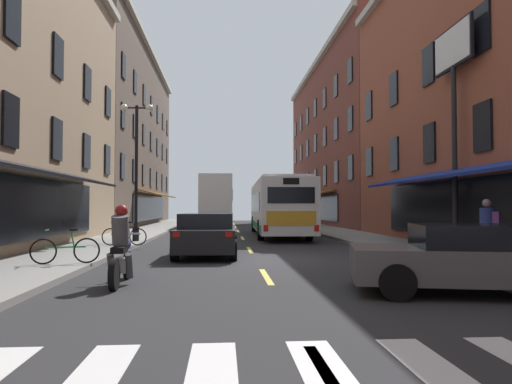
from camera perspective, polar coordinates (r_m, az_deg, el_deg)
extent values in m
cube|color=#28282B|center=(14.19, -0.07, -8.60)|extent=(34.80, 80.00, 0.10)
cube|color=#DBCC4C|center=(10.73, 1.27, -10.50)|extent=(0.14, 2.40, 0.01)
cube|color=#DBCC4C|center=(17.16, -0.79, -7.25)|extent=(0.14, 2.40, 0.01)
cube|color=#DBCC4C|center=(23.63, -1.71, -5.78)|extent=(0.14, 2.40, 0.01)
cube|color=#DBCC4C|center=(30.12, -2.23, -4.94)|extent=(0.14, 2.40, 0.01)
cube|color=#DBCC4C|center=(36.61, -2.56, -4.39)|extent=(0.14, 2.40, 0.01)
cube|color=#DBCC4C|center=(43.10, -2.80, -4.01)|extent=(0.14, 2.40, 0.01)
cube|color=#DBCC4C|center=(49.60, -2.97, -3.73)|extent=(0.14, 2.40, 0.01)
cube|color=silver|center=(4.84, 23.45, -21.12)|extent=(0.50, 2.80, 0.01)
cube|color=gray|center=(14.97, -23.44, -7.63)|extent=(3.00, 80.00, 0.14)
cube|color=gray|center=(15.73, 22.08, -7.36)|extent=(3.00, 80.00, 0.14)
cube|color=black|center=(15.43, -28.49, -1.88)|extent=(0.10, 16.00, 2.10)
cube|color=black|center=(15.20, -25.98, 2.61)|extent=(1.38, 14.93, 0.44)
cube|color=black|center=(15.65, -28.34, 7.87)|extent=(0.10, 1.00, 1.60)
cube|color=black|center=(19.14, -23.64, 6.05)|extent=(0.10, 1.00, 1.60)
cube|color=black|center=(22.74, -20.42, 4.78)|extent=(0.10, 1.00, 1.60)
cube|color=black|center=(26.40, -18.09, 3.84)|extent=(0.10, 1.00, 1.60)
cube|color=black|center=(16.48, -28.16, 18.91)|extent=(0.10, 1.00, 1.60)
cube|color=black|center=(19.83, -23.51, 15.25)|extent=(0.10, 1.00, 1.60)
cube|color=black|center=(23.32, -20.33, 12.61)|extent=(0.10, 1.00, 1.60)
cube|color=black|center=(26.90, -18.02, 10.64)|extent=(0.10, 1.00, 1.60)
cube|color=brown|center=(42.48, -18.37, 6.50)|extent=(8.00, 26.57, 15.45)
cube|color=#B2AD9E|center=(43.36, -12.79, 16.30)|extent=(0.44, 26.07, 0.40)
cube|color=black|center=(41.22, -13.01, -1.91)|extent=(0.10, 16.00, 2.10)
cube|color=brown|center=(41.13, -12.02, -0.25)|extent=(1.38, 14.93, 0.44)
cube|color=black|center=(30.09, -16.34, 3.13)|extent=(0.10, 1.00, 1.60)
cube|color=black|center=(33.81, -14.97, 2.58)|extent=(0.10, 1.00, 1.60)
cube|color=black|center=(37.55, -13.88, 2.13)|extent=(0.10, 1.00, 1.60)
cube|color=black|center=(41.30, -12.98, 1.76)|extent=(0.10, 1.00, 1.60)
cube|color=black|center=(45.06, -12.24, 1.46)|extent=(0.10, 1.00, 1.60)
cube|color=black|center=(48.83, -11.60, 1.20)|extent=(0.10, 1.00, 1.60)
cube|color=black|center=(52.61, -11.06, 0.98)|extent=(0.10, 1.00, 1.60)
cube|color=black|center=(30.53, -16.28, 9.13)|extent=(0.10, 1.00, 1.60)
cube|color=black|center=(34.21, -14.93, 7.93)|extent=(0.10, 1.00, 1.60)
cube|color=black|center=(37.91, -13.84, 6.96)|extent=(0.10, 1.00, 1.60)
cube|color=black|center=(41.62, -12.95, 6.16)|extent=(0.10, 1.00, 1.60)
cube|color=black|center=(45.36, -12.21, 5.50)|extent=(0.10, 1.00, 1.60)
cube|color=black|center=(49.10, -11.58, 4.93)|extent=(0.10, 1.00, 1.60)
cube|color=black|center=(52.86, -11.04, 4.45)|extent=(0.10, 1.00, 1.60)
cube|color=black|center=(31.30, -16.23, 14.89)|extent=(0.10, 1.00, 1.60)
cube|color=black|center=(34.89, -14.88, 13.12)|extent=(0.10, 1.00, 1.60)
cube|color=black|center=(38.52, -13.80, 11.67)|extent=(0.10, 1.00, 1.60)
cube|color=black|center=(42.19, -12.92, 10.47)|extent=(0.10, 1.00, 1.60)
cube|color=black|center=(45.88, -12.18, 9.46)|extent=(0.10, 1.00, 1.60)
cube|color=black|center=(49.58, -11.56, 8.61)|extent=(0.10, 1.00, 1.60)
cube|color=black|center=(53.30, -11.02, 7.87)|extent=(0.10, 1.00, 1.60)
cube|color=black|center=(16.35, 26.62, -1.90)|extent=(0.10, 16.00, 2.10)
cube|color=navy|center=(16.04, 24.37, 2.36)|extent=(1.38, 14.93, 0.44)
cube|color=black|center=(16.56, 26.48, 7.31)|extent=(0.10, 1.00, 1.60)
cube|color=black|center=(19.89, 20.86, 5.72)|extent=(0.10, 1.00, 1.60)
cube|color=black|center=(23.38, 16.91, 4.56)|extent=(0.10, 1.00, 1.60)
cube|color=black|center=(26.95, 13.99, 3.69)|extent=(0.10, 1.00, 1.60)
cube|color=black|center=(17.35, 26.32, 17.81)|extent=(0.10, 1.00, 1.60)
cube|color=black|center=(20.56, 20.76, 14.60)|extent=(0.10, 1.00, 1.60)
cube|color=black|center=(23.94, 16.83, 12.19)|extent=(0.10, 1.00, 1.60)
cube|color=black|center=(27.44, 13.94, 10.36)|extent=(0.10, 1.00, 1.60)
cube|color=brown|center=(42.96, 12.76, 5.93)|extent=(8.00, 26.57, 14.83)
cube|color=#B2AD9E|center=(43.51, 7.32, 15.34)|extent=(0.44, 26.07, 0.40)
cube|color=black|center=(41.57, 7.48, -1.95)|extent=(0.10, 16.00, 2.10)
cube|color=brown|center=(41.45, 6.51, -0.29)|extent=(1.38, 14.93, 0.44)
cube|color=black|center=(30.57, 11.77, 3.02)|extent=(0.10, 1.00, 1.60)
cube|color=black|center=(34.24, 10.03, 2.49)|extent=(0.10, 1.00, 1.60)
cube|color=black|center=(37.94, 8.62, 2.06)|extent=(0.10, 1.00, 1.60)
cube|color=black|center=(41.65, 7.46, 1.70)|extent=(0.10, 1.00, 1.60)
cube|color=black|center=(45.39, 6.50, 1.41)|extent=(0.10, 1.00, 1.60)
cube|color=black|center=(49.13, 5.68, 1.15)|extent=(0.10, 1.00, 1.60)
cube|color=black|center=(52.88, 4.98, 0.94)|extent=(0.10, 1.00, 1.60)
cube|color=black|center=(31.01, 11.73, 8.92)|extent=(0.10, 1.00, 1.60)
cube|color=black|center=(34.63, 10.00, 7.77)|extent=(0.10, 1.00, 1.60)
cube|color=black|center=(38.29, 8.60, 6.84)|extent=(0.10, 1.00, 1.60)
cube|color=black|center=(41.97, 7.45, 6.07)|extent=(0.10, 1.00, 1.60)
cube|color=black|center=(45.68, 6.48, 5.42)|extent=(0.10, 1.00, 1.60)
cube|color=black|center=(49.40, 5.67, 4.86)|extent=(0.10, 1.00, 1.60)
cube|color=black|center=(53.14, 4.97, 4.38)|extent=(0.10, 1.00, 1.60)
cube|color=black|center=(31.76, 11.69, 14.60)|extent=(0.10, 1.00, 1.60)
cube|color=black|center=(35.31, 9.96, 12.90)|extent=(0.10, 1.00, 1.60)
cube|color=black|center=(38.90, 8.57, 11.50)|extent=(0.10, 1.00, 1.60)
cube|color=black|center=(42.53, 7.43, 10.34)|extent=(0.10, 1.00, 1.60)
cube|color=black|center=(46.19, 6.47, 9.36)|extent=(0.10, 1.00, 1.60)
cube|color=black|center=(49.88, 5.66, 8.51)|extent=(0.10, 1.00, 1.60)
cube|color=black|center=(53.58, 4.96, 7.79)|extent=(0.10, 1.00, 1.60)
cylinder|color=black|center=(17.35, 23.59, 4.02)|extent=(0.18, 0.18, 6.42)
cylinder|color=black|center=(17.32, 23.72, -6.20)|extent=(0.40, 0.40, 0.24)
cube|color=black|center=(18.15, 23.42, 16.28)|extent=(0.10, 2.52, 1.49)
cube|color=silver|center=(18.13, 23.25, 16.31)|extent=(0.04, 2.36, 1.33)
cube|color=silver|center=(18.18, 23.60, 16.26)|extent=(0.04, 2.36, 1.33)
cube|color=white|center=(25.65, 2.76, -1.80)|extent=(2.86, 12.18, 2.59)
cube|color=silver|center=(25.69, 2.75, 1.23)|extent=(2.63, 10.97, 0.16)
cube|color=black|center=(25.95, 2.70, -1.41)|extent=(2.84, 9.78, 0.96)
cube|color=#19723F|center=(25.67, 2.76, -4.13)|extent=(2.88, 11.78, 0.36)
cube|color=black|center=(31.65, 1.73, -1.49)|extent=(2.25, 0.18, 1.10)
cube|color=black|center=(19.67, 4.41, -0.40)|extent=(2.05, 0.17, 0.70)
cube|color=gold|center=(19.66, 4.42, -3.31)|extent=(2.15, 0.16, 0.64)
cube|color=black|center=(19.69, 4.41, 1.36)|extent=(0.70, 0.12, 0.28)
cube|color=red|center=(19.56, 1.23, -4.55)|extent=(0.20, 0.09, 0.28)
cube|color=red|center=(19.83, 7.58, -4.50)|extent=(0.20, 0.09, 0.28)
cylinder|color=black|center=(29.64, -0.25, -4.03)|extent=(0.33, 1.01, 1.00)
cylinder|color=black|center=(29.83, 4.28, -4.01)|extent=(0.33, 1.01, 1.00)
cylinder|color=black|center=(22.04, 0.59, -4.77)|extent=(0.33, 1.01, 1.00)
cylinder|color=black|center=(22.30, 6.65, -4.72)|extent=(0.33, 1.01, 1.00)
cube|color=black|center=(39.18, -4.95, -1.96)|extent=(2.30, 2.36, 2.40)
cube|color=black|center=(40.32, -4.92, -0.75)|extent=(2.00, 0.10, 0.80)
cube|color=white|center=(35.08, -5.03, -0.68)|extent=(2.41, 5.86, 3.28)
cube|color=#196633|center=(35.09, -3.04, -0.42)|extent=(0.07, 3.52, 0.90)
cube|color=black|center=(36.27, -5.01, -3.55)|extent=(1.91, 7.81, 0.24)
cylinder|color=black|center=(39.03, -6.57, -3.57)|extent=(0.28, 0.90, 0.90)
cylinder|color=black|center=(39.00, -3.34, -3.58)|extent=(0.28, 0.90, 0.90)
cylinder|color=black|center=(34.25, -6.90, -3.81)|extent=(0.28, 0.90, 0.90)
cylinder|color=black|center=(34.22, -3.21, -3.82)|extent=(0.28, 0.90, 0.90)
cube|color=navy|center=(47.49, -4.51, -3.09)|extent=(1.96, 4.60, 0.72)
cube|color=black|center=(47.30, -4.51, -2.43)|extent=(1.75, 2.50, 0.44)
cube|color=red|center=(45.26, -5.54, -2.82)|extent=(0.20, 0.07, 0.14)
cube|color=red|center=(45.21, -3.66, -2.82)|extent=(0.20, 0.07, 0.14)
cylinder|color=black|center=(49.11, -5.47, -3.37)|extent=(0.24, 0.65, 0.64)
cylinder|color=black|center=(49.05, -3.43, -3.38)|extent=(0.24, 0.65, 0.64)
cylinder|color=black|center=(45.96, -5.66, -3.48)|extent=(0.24, 0.65, 0.64)
cylinder|color=black|center=(45.90, -3.48, -3.49)|extent=(0.24, 0.65, 0.64)
cube|color=#515154|center=(9.44, 25.48, -8.16)|extent=(4.67, 2.69, 0.62)
cube|color=black|center=(9.45, 26.46, -5.05)|extent=(2.66, 2.10, 0.46)
cylinder|color=black|center=(8.31, 17.24, -10.74)|extent=(0.67, 0.35, 0.64)
cylinder|color=black|center=(9.98, 15.67, -9.25)|extent=(0.67, 0.35, 0.64)
cube|color=black|center=(15.31, -6.10, -5.71)|extent=(1.96, 4.55, 0.69)
cube|color=black|center=(15.10, -6.13, -3.62)|extent=(1.75, 2.47, 0.50)
cube|color=red|center=(13.14, -9.93, -5.25)|extent=(0.20, 0.07, 0.14)
cube|color=red|center=(13.04, -3.42, -5.31)|extent=(0.20, 0.07, 0.14)
cylinder|color=black|center=(16.94, -8.75, -6.23)|extent=(0.24, 0.65, 0.64)
cylinder|color=black|center=(16.85, -2.80, -6.27)|extent=(0.24, 0.65, 0.64)
cylinder|color=black|center=(13.87, -10.12, -7.19)|extent=(0.24, 0.65, 0.64)
cylinder|color=black|center=(13.76, -2.84, -7.26)|extent=(0.24, 0.65, 0.64)
cylinder|color=black|center=(10.73, -15.77, -8.78)|extent=(0.12, 0.62, 0.62)
cylinder|color=black|center=(9.32, -17.32, -9.83)|extent=(0.14, 0.62, 0.62)
cylinder|color=#B2B2B7|center=(10.58, -15.87, -7.24)|extent=(0.08, 0.33, 0.68)
ellipsoid|color=navy|center=(10.15, -16.28, -6.34)|extent=(0.34, 0.57, 0.28)
cube|color=black|center=(9.76, -16.70, -6.92)|extent=(0.28, 0.57, 0.12)
cube|color=#B2B2B7|center=(10.01, -16.49, -8.75)|extent=(0.25, 0.41, 0.30)
cylinder|color=#B2B2B7|center=(10.45, -15.95, -5.05)|extent=(0.62, 0.06, 0.04)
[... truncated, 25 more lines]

